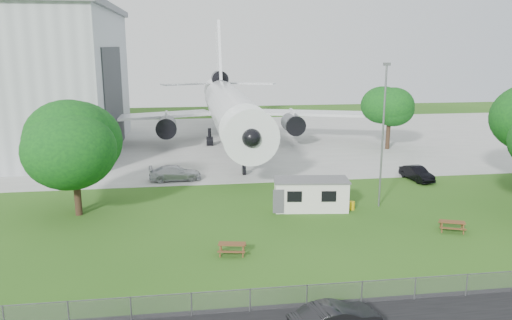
{
  "coord_description": "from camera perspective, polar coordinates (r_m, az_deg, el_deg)",
  "views": [
    {
      "loc": [
        -8.01,
        -32.73,
        13.48
      ],
      "look_at": [
        -2.2,
        8.0,
        4.0
      ],
      "focal_mm": 35.0,
      "sensor_mm": 36.0,
      "label": 1
    }
  ],
  "objects": [
    {
      "name": "fence",
      "position": [
        28.02,
        9.93,
        -15.99
      ],
      "size": [
        58.0,
        0.04,
        1.3
      ],
      "primitive_type": "cube",
      "color": "gray",
      "rests_on": "ground"
    },
    {
      "name": "tree_far_apron",
      "position": [
        67.84,
        15.03,
        5.89
      ],
      "size": [
        6.63,
        6.63,
        8.96
      ],
      "color": "#382619",
      "rests_on": "ground"
    },
    {
      "name": "ground",
      "position": [
        36.29,
        5.29,
        -8.89
      ],
      "size": [
        160.0,
        160.0,
        0.0
      ],
      "primitive_type": "plane",
      "color": "#3A6A1F"
    },
    {
      "name": "concrete_apron",
      "position": [
        72.44,
        -1.63,
        2.26
      ],
      "size": [
        120.0,
        46.0,
        0.03
      ],
      "primitive_type": "cube",
      "color": "#B7B7B2",
      "rests_on": "ground"
    },
    {
      "name": "lamp_mast",
      "position": [
        42.82,
        14.27,
        2.51
      ],
      "size": [
        0.16,
        0.16,
        12.0
      ],
      "primitive_type": "cylinder",
      "color": "slate",
      "rests_on": "ground"
    },
    {
      "name": "car_apron_van",
      "position": [
        51.5,
        -9.22,
        -1.49
      ],
      "size": [
        5.37,
        2.48,
        1.52
      ],
      "primitive_type": "imported",
      "rotation": [
        0.0,
        0.0,
        1.64
      ],
      "color": "#BBBDC3",
      "rests_on": "ground"
    },
    {
      "name": "site_cabin",
      "position": [
        42.1,
        6.31,
        -3.9
      ],
      "size": [
        6.89,
        3.44,
        2.62
      ],
      "color": "silver",
      "rests_on": "ground"
    },
    {
      "name": "tree_west_small",
      "position": [
        41.91,
        -20.15,
        1.68
      ],
      "size": [
        7.48,
        7.48,
        9.6
      ],
      "color": "#382619",
      "rests_on": "ground"
    },
    {
      "name": "tree_west_big",
      "position": [
        42.84,
        -20.2,
        2.21
      ],
      "size": [
        8.04,
        8.04,
        10.1
      ],
      "color": "#382619",
      "rests_on": "ground"
    },
    {
      "name": "picnic_west",
      "position": [
        33.59,
        -2.74,
        -10.7
      ],
      "size": [
        2.05,
        1.81,
        0.76
      ],
      "primitive_type": null,
      "rotation": [
        0.0,
        0.0,
        -0.19
      ],
      "color": "brown",
      "rests_on": "ground"
    },
    {
      "name": "airliner",
      "position": [
        69.33,
        -3.11,
        6.15
      ],
      "size": [
        46.36,
        47.73,
        17.69
      ],
      "color": "white",
      "rests_on": "ground"
    },
    {
      "name": "car_ne_sedan",
      "position": [
        53.42,
        17.89,
        -1.49
      ],
      "size": [
        2.17,
        4.52,
        1.43
      ],
      "primitive_type": "imported",
      "rotation": [
        0.0,
        0.0,
        0.15
      ],
      "color": "black",
      "rests_on": "ground"
    },
    {
      "name": "car_centre_sedan",
      "position": [
        25.16,
        9.06,
        -17.59
      ],
      "size": [
        4.78,
        2.56,
        1.5
      ],
      "primitive_type": "imported",
      "rotation": [
        0.0,
        0.0,
        1.8
      ],
      "color": "black",
      "rests_on": "ground"
    },
    {
      "name": "picnic_east",
      "position": [
        40.16,
        21.44,
        -7.57
      ],
      "size": [
        2.22,
        2.05,
        0.76
      ],
      "primitive_type": null,
      "rotation": [
        0.0,
        0.0,
        -0.37
      ],
      "color": "brown",
      "rests_on": "ground"
    }
  ]
}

